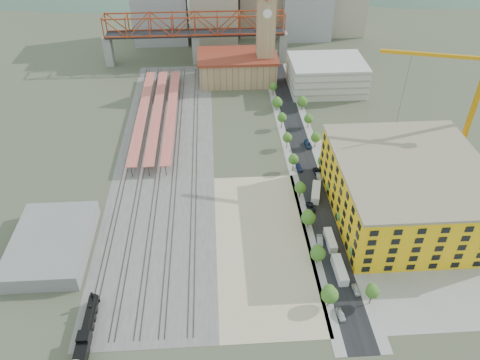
{
  "coord_description": "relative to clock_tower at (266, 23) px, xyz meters",
  "views": [
    {
      "loc": [
        -17.24,
        -130.64,
        99.52
      ],
      "look_at": [
        -9.73,
        -12.61,
        10.0
      ],
      "focal_mm": 35.0,
      "sensor_mm": 36.0,
      "label": 1
    }
  ],
  "objects": [
    {
      "name": "tower_crane",
      "position": [
        58.93,
        -75.53,
        1.24
      ],
      "size": [
        44.23,
        13.61,
        48.51
      ],
      "color": "orange",
      "rests_on": "ground"
    },
    {
      "name": "locomotive",
      "position": [
        -58.0,
        -139.66,
        -26.65
      ],
      "size": [
        2.85,
        21.97,
        5.49
      ],
      "color": "black",
      "rests_on": "ground"
    },
    {
      "name": "site_trailer_d",
      "position": [
        8.0,
        -89.77,
        -27.3
      ],
      "size": [
        5.09,
        10.52,
        2.78
      ],
      "primitive_type": "cube",
      "rotation": [
        0.0,
        0.0,
        -0.25
      ],
      "color": "silver",
      "rests_on": "ground"
    },
    {
      "name": "parking_garage",
      "position": [
        28.0,
        -9.99,
        -21.7
      ],
      "size": [
        34.0,
        26.0,
        14.0
      ],
      "primitive_type": "cube",
      "color": "silver",
      "rests_on": "ground"
    },
    {
      "name": "car_6",
      "position": [
        11.0,
        -77.22,
        -28.03
      ],
      "size": [
        2.63,
        4.96,
        1.33
      ],
      "primitive_type": "imported",
      "rotation": [
        0.0,
        0.0,
        0.09
      ],
      "color": "black",
      "rests_on": "ground"
    },
    {
      "name": "clock_tower",
      "position": [
        0.0,
        0.0,
        0.0
      ],
      "size": [
        12.0,
        12.0,
        52.0
      ],
      "color": "tan",
      "rests_on": "ground"
    },
    {
      "name": "car_7",
      "position": [
        11.0,
        -59.22,
        -27.9
      ],
      "size": [
        2.89,
        5.71,
        1.59
      ],
      "primitive_type": "imported",
      "rotation": [
        0.0,
        0.0,
        0.12
      ],
      "color": "navy",
      "rests_on": "ground"
    },
    {
      "name": "car_2",
      "position": [
        5.0,
        -96.55,
        -27.98
      ],
      "size": [
        2.6,
        5.23,
        1.43
      ],
      "primitive_type": "imported",
      "rotation": [
        0.0,
        0.0,
        0.05
      ],
      "color": "black",
      "rests_on": "ground"
    },
    {
      "name": "warehouse",
      "position": [
        -74.0,
        -109.99,
        -26.2
      ],
      "size": [
        22.0,
        32.0,
        5.0
      ],
      "primitive_type": "cube",
      "color": "gray",
      "rests_on": "ground"
    },
    {
      "name": "car_5",
      "position": [
        11.0,
        -80.2,
        -27.96
      ],
      "size": [
        1.57,
        4.49,
        1.48
      ],
      "primitive_type": "imported",
      "rotation": [
        0.0,
        0.0,
        -0.0
      ],
      "color": "gray",
      "rests_on": "ground"
    },
    {
      "name": "car_4",
      "position": [
        11.0,
        -130.93,
        -28.03
      ],
      "size": [
        1.89,
        4.05,
        1.34
      ],
      "primitive_type": "imported",
      "rotation": [
        0.0,
        0.0,
        0.08
      ],
      "color": "silver",
      "rests_on": "ground"
    },
    {
      "name": "distant_hills",
      "position": [
        37.28,
        180.01,
        -108.23
      ],
      "size": [
        647.0,
        264.0,
        227.0
      ],
      "color": "#4C6B59",
      "rests_on": "ground"
    },
    {
      "name": "street_trees",
      "position": [
        8.0,
        -74.99,
        -28.7
      ],
      "size": [
        15.4,
        124.4,
        8.0
      ],
      "color": "#396C20",
      "rests_on": "ground"
    },
    {
      "name": "sidewalk_east",
      "position": [
        13.5,
        -64.99,
        -28.68
      ],
      "size": [
        3.0,
        170.0,
        0.04
      ],
      "primitive_type": "cube",
      "color": "gray",
      "rests_on": "ground"
    },
    {
      "name": "dirt_lot",
      "position": [
        -12.0,
        -111.49,
        -28.67
      ],
      "size": [
        28.0,
        67.0,
        0.06
      ],
      "primitive_type": "cube",
      "color": "tan",
      "rests_on": "ground"
    },
    {
      "name": "platform_canopies",
      "position": [
        -49.0,
        -34.99,
        -24.7
      ],
      "size": [
        16.0,
        80.0,
        4.12
      ],
      "color": "#D16F50",
      "rests_on": "ground"
    },
    {
      "name": "street_asphalt",
      "position": [
        8.0,
        -64.99,
        -28.67
      ],
      "size": [
        12.0,
        170.0,
        0.06
      ],
      "primitive_type": "cube",
      "color": "black",
      "rests_on": "ground"
    },
    {
      "name": "rail_tracks",
      "position": [
        -45.8,
        -62.49,
        -28.55
      ],
      "size": [
        26.56,
        160.0,
        0.18
      ],
      "color": "#382B23",
      "rests_on": "ground"
    },
    {
      "name": "station_hall",
      "position": [
        -13.0,
        2.01,
        -22.03
      ],
      "size": [
        38.0,
        24.0,
        13.1
      ],
      "color": "tan",
      "rests_on": "ground"
    },
    {
      "name": "ballast_strip",
      "position": [
        -44.0,
        -62.49,
        -28.67
      ],
      "size": [
        36.0,
        165.0,
        0.06
      ],
      "primitive_type": "cube",
      "color": "#605E59",
      "rests_on": "ground"
    },
    {
      "name": "site_trailer_b",
      "position": [
        8.0,
        -112.36,
        -27.48
      ],
      "size": [
        2.44,
        8.9,
        2.43
      ],
      "primitive_type": "cube",
      "rotation": [
        0.0,
        0.0,
        0.01
      ],
      "color": "silver",
      "rests_on": "ground"
    },
    {
      "name": "site_trailer_a",
      "position": [
        8.0,
        -124.27,
        -27.33
      ],
      "size": [
        2.84,
        10.05,
        2.73
      ],
      "primitive_type": "cube",
      "rotation": [
        0.0,
        0.0,
        0.02
      ],
      "color": "silver",
      "rests_on": "ground"
    },
    {
      "name": "ground",
      "position": [
        -8.0,
        -79.99,
        -28.7
      ],
      "size": [
        400.0,
        400.0,
        0.0
      ],
      "primitive_type": "plane",
      "color": "#474C38",
      "rests_on": "ground"
    },
    {
      "name": "car_1",
      "position": [
        5.0,
        -111.8,
        -27.93
      ],
      "size": [
        2.14,
        4.79,
        1.53
      ],
      "primitive_type": "imported",
      "rotation": [
        0.0,
        0.0,
        -0.12
      ],
      "color": "#939398",
      "rests_on": "ground"
    },
    {
      "name": "sidewalk_west",
      "position": [
        2.5,
        -64.99,
        -28.68
      ],
      "size": [
        3.0,
        170.0,
        0.04
      ],
      "primitive_type": "cube",
      "color": "gray",
      "rests_on": "ground"
    },
    {
      "name": "truss_bridge",
      "position": [
        -33.0,
        25.01,
        -9.83
      ],
      "size": [
        94.0,
        9.6,
        25.6
      ],
      "color": "gray",
      "rests_on": "ground"
    },
    {
      "name": "site_trailer_c",
      "position": [
        8.0,
        -89.64,
        -27.47
      ],
      "size": [
        4.44,
        9.29,
        2.46
      ],
      "primitive_type": "cube",
      "rotation": [
        0.0,
        0.0,
        -0.24
      ],
      "color": "silver",
      "rests_on": "ground"
    },
    {
      "name": "construction_pad",
      "position": [
        37.0,
        -99.99,
        -28.67
      ],
      "size": [
        50.0,
        90.0,
        0.06
      ],
      "primitive_type": "cube",
      "color": "gray",
      "rests_on": "ground"
    },
    {
      "name": "construction_building",
      "position": [
        34.0,
        -99.99,
        -19.29
      ],
      "size": [
        44.6,
        50.6,
        18.8
      ],
      "color": "yellow",
      "rests_on": "ground"
    },
    {
      "name": "car_0",
      "position": [
        5.0,
        -138.46,
        -27.97
      ],
      "size": [
        2.21,
        4.42,
        1.45
      ],
      "primitive_type": "imported",
      "rotation": [
        0.0,
        0.0,
        0.12
      ],
      "color": "beige",
      "rests_on": "ground"
    },
    {
      "name": "car_3",
      "position": [
        5.0,
        -74.47,
        -28.04
      ],
      "size": [
        2.21,
        4.68,
        1.32
      ],
      "primitive_type": "imported",
      "rotation": [
        0.0,
        0.0,
        0.08
      ],
      "color": "navy",
      "rests_on": "ground"
    }
  ]
}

